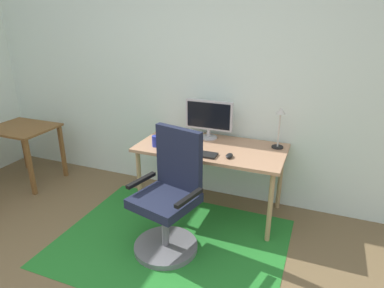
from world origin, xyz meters
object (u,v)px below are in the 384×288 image
at_px(coffee_cup, 156,141).
at_px(monitor, 209,117).
at_px(keyboard, 194,153).
at_px(desk_lamp, 280,122).
at_px(computer_mouse, 229,156).
at_px(office_chair, 169,204).
at_px(cell_phone, 165,136).
at_px(desk, 211,153).
at_px(side_table, 23,136).

bearing_deg(coffee_cup, monitor, 46.19).
bearing_deg(keyboard, desk_lamp, 32.49).
height_order(computer_mouse, office_chair, office_chair).
xyz_separation_m(keyboard, cell_phone, (-0.46, 0.32, -0.00)).
height_order(monitor, keyboard, monitor).
distance_m(desk, computer_mouse, 0.32).
xyz_separation_m(monitor, side_table, (-2.15, -0.40, -0.36)).
bearing_deg(desk, desk_lamp, 18.87).
distance_m(keyboard, desk_lamp, 0.85).
relative_size(keyboard, cell_phone, 3.07).
height_order(keyboard, computer_mouse, computer_mouse).
xyz_separation_m(desk, cell_phone, (-0.54, 0.09, 0.07)).
height_order(cell_phone, desk_lamp, desk_lamp).
distance_m(monitor, side_table, 2.21).
xyz_separation_m(desk_lamp, office_chair, (-0.73, -0.90, -0.54)).
relative_size(monitor, coffee_cup, 4.64).
bearing_deg(side_table, monitor, 10.56).
distance_m(keyboard, side_table, 2.17).
distance_m(desk, side_table, 2.26).
distance_m(computer_mouse, office_chair, 0.69).
height_order(monitor, cell_phone, monitor).
bearing_deg(cell_phone, side_table, -158.79).
xyz_separation_m(coffee_cup, cell_phone, (-0.05, 0.28, -0.05)).
bearing_deg(computer_mouse, monitor, 129.69).
bearing_deg(desk_lamp, cell_phone, -174.17).
distance_m(cell_phone, side_table, 1.73).
height_order(desk, desk_lamp, desk_lamp).
xyz_separation_m(keyboard, office_chair, (-0.04, -0.46, -0.29)).
distance_m(cell_phone, desk_lamp, 1.18).
xyz_separation_m(desk, desk_lamp, (0.60, 0.20, 0.32)).
distance_m(desk, coffee_cup, 0.55).
bearing_deg(desk_lamp, keyboard, -147.51).
bearing_deg(side_table, coffee_cup, -0.37).
xyz_separation_m(monitor, coffee_cup, (-0.39, -0.41, -0.17)).
bearing_deg(keyboard, desk, 69.39).
bearing_deg(office_chair, keyboard, 98.74).
bearing_deg(keyboard, office_chair, -95.15).
bearing_deg(coffee_cup, keyboard, -5.21).
height_order(coffee_cup, cell_phone, coffee_cup).
height_order(desk, cell_phone, cell_phone).
bearing_deg(keyboard, monitor, 92.16).
bearing_deg(keyboard, computer_mouse, 6.65).
distance_m(coffee_cup, cell_phone, 0.29).
bearing_deg(desk_lamp, coffee_cup, -160.01).
height_order(keyboard, desk_lamp, desk_lamp).
height_order(cell_phone, side_table, cell_phone).
distance_m(monitor, office_chair, 1.04).
bearing_deg(side_table, desk_lamp, 7.75).
bearing_deg(cell_phone, monitor, 28.49).
height_order(monitor, side_table, monitor).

